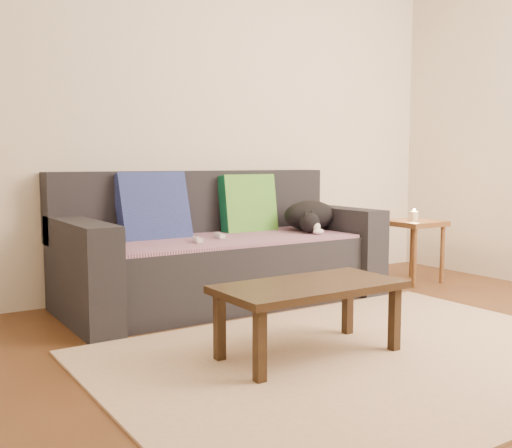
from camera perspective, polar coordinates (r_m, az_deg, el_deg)
name	(u,v)px	position (r m, az deg, el deg)	size (l,w,h in m)	color
ground	(390,367)	(2.87, 12.66, -13.18)	(4.50, 4.50, 0.00)	brown
back_wall	(189,110)	(4.36, -6.40, 10.74)	(4.50, 0.04, 2.60)	beige
sofa	(219,255)	(4.01, -3.50, -3.00)	(2.10, 0.94, 0.87)	#232328
throw_blanket	(226,239)	(3.92, -2.84, -1.43)	(1.66, 0.74, 0.02)	#422B51
cushion_navy	(153,208)	(3.95, -9.77, 1.47)	(0.46, 0.12, 0.46)	navy
cushion_green	(248,204)	(4.29, -0.75, 1.90)	(0.42, 0.10, 0.42)	#0D5734
cat	(310,216)	(4.34, 5.18, 0.75)	(0.51, 0.47, 0.21)	black
wii_remote_a	(220,236)	(3.89, -3.47, -1.12)	(0.15, 0.04, 0.03)	white
wii_remote_b	(198,240)	(3.69, -5.59, -1.52)	(0.15, 0.04, 0.03)	white
side_table	(414,231)	(4.79, 14.79, -0.69)	(0.38, 0.38, 0.48)	brown
candle	(414,216)	(4.77, 14.83, 0.76)	(0.06, 0.06, 0.09)	beige
rug	(367,357)	(2.96, 10.54, -12.36)	(2.50, 1.80, 0.01)	tan
coffee_table	(309,293)	(2.87, 5.12, -6.52)	(0.90, 0.45, 0.36)	#322113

